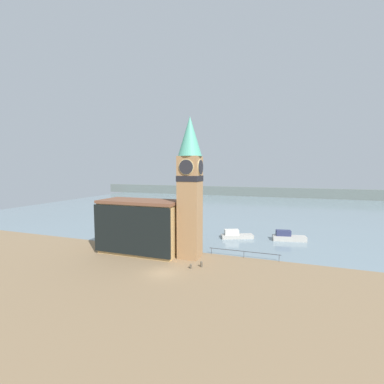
% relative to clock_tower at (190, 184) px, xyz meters
% --- Properties ---
extents(ground_plane, '(160.00, 160.00, 0.00)m').
position_rel_clock_tower_xyz_m(ground_plane, '(-1.41, -7.45, -12.14)').
color(ground_plane, '#846B4C').
extents(water, '(160.00, 120.00, 0.00)m').
position_rel_clock_tower_xyz_m(water, '(-1.41, 62.82, -12.14)').
color(water, gray).
rests_on(water, ground_plane).
extents(far_shoreline, '(180.00, 3.00, 5.00)m').
position_rel_clock_tower_xyz_m(far_shoreline, '(-1.41, 102.82, -9.64)').
color(far_shoreline, slate).
rests_on(far_shoreline, water).
extents(pier_railing, '(11.55, 0.08, 1.09)m').
position_rel_clock_tower_xyz_m(pier_railing, '(8.44, 2.57, -11.18)').
color(pier_railing, '#333338').
rests_on(pier_railing, ground_plane).
extents(clock_tower, '(3.85, 3.85, 22.81)m').
position_rel_clock_tower_xyz_m(clock_tower, '(0.00, 0.00, 0.00)').
color(clock_tower, '#9E754C').
rests_on(clock_tower, ground_plane).
extents(pier_building, '(14.10, 6.41, 9.16)m').
position_rel_clock_tower_xyz_m(pier_building, '(-8.98, -0.57, -7.54)').
color(pier_building, tan).
rests_on(pier_building, ground_plane).
extents(boat_near, '(6.90, 4.48, 1.86)m').
position_rel_clock_tower_xyz_m(boat_near, '(5.09, 14.14, -11.48)').
color(boat_near, '#B7B2A8').
rests_on(boat_near, water).
extents(boat_far, '(6.73, 3.06, 2.10)m').
position_rel_clock_tower_xyz_m(boat_far, '(15.45, 15.76, -11.38)').
color(boat_far, '#B7B2A8').
rests_on(boat_far, water).
extents(mooring_bollard_near, '(0.33, 0.33, 0.70)m').
position_rel_clock_tower_xyz_m(mooring_bollard_near, '(1.77, -4.66, -11.76)').
color(mooring_bollard_near, brown).
rests_on(mooring_bollard_near, ground_plane).
extents(mooring_bollard_far, '(0.37, 0.37, 0.86)m').
position_rel_clock_tower_xyz_m(mooring_bollard_far, '(3.06, -3.55, -11.67)').
color(mooring_bollard_far, brown).
rests_on(mooring_bollard_far, ground_plane).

